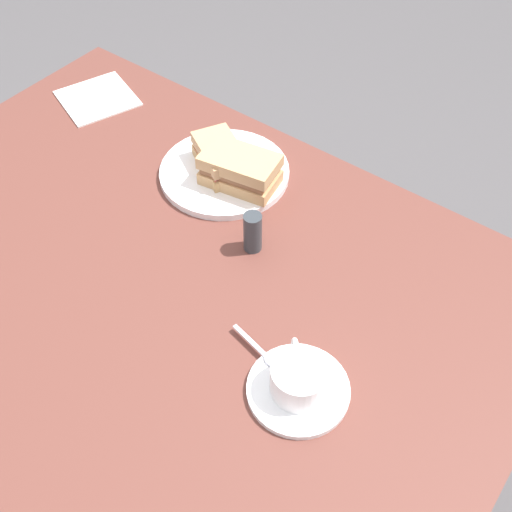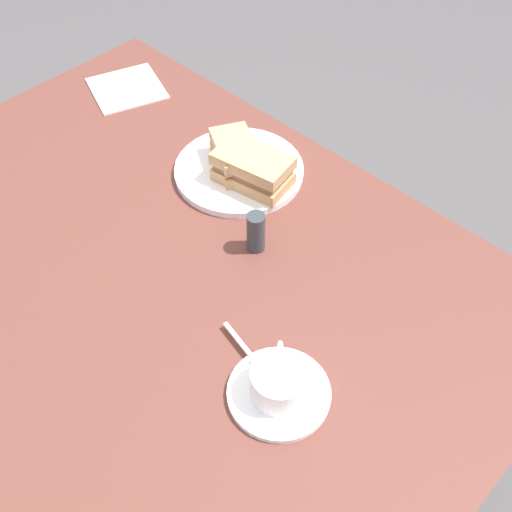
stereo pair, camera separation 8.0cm
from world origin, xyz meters
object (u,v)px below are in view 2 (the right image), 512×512
(sandwich_back, at_px, (253,169))
(spoon, at_px, (249,353))
(napkin, at_px, (127,88))
(salt_shaker, at_px, (256,232))
(sandwich_front, at_px, (236,155))
(coffee_saucer, at_px, (279,393))
(sandwich_plate, at_px, (239,170))
(coffee_cup, at_px, (280,381))
(dining_table, at_px, (170,309))

(sandwich_back, distance_m, spoon, 0.38)
(napkin, height_order, salt_shaker, salt_shaker)
(sandwich_front, relative_size, coffee_saucer, 0.96)
(sandwich_plate, xyz_separation_m, coffee_cup, (-0.38, 0.30, 0.03))
(salt_shaker, bearing_deg, coffee_saucer, 140.51)
(coffee_saucer, relative_size, napkin, 1.00)
(coffee_saucer, bearing_deg, sandwich_plate, -38.29)
(sandwich_front, bearing_deg, salt_shaker, 144.83)
(sandwich_front, xyz_separation_m, coffee_cup, (-0.39, 0.30, -0.00))
(dining_table, height_order, salt_shaker, salt_shaker)
(coffee_cup, relative_size, salt_shaker, 1.21)
(dining_table, xyz_separation_m, sandwich_plate, (0.07, -0.25, 0.14))
(dining_table, distance_m, coffee_saucer, 0.34)
(sandwich_back, distance_m, napkin, 0.43)
(dining_table, xyz_separation_m, spoon, (-0.24, 0.03, 0.14))
(coffee_cup, bearing_deg, napkin, -23.10)
(salt_shaker, bearing_deg, napkin, -14.77)
(sandwich_front, xyz_separation_m, spoon, (-0.31, 0.28, -0.03))
(sandwich_back, height_order, spoon, sandwich_back)
(coffee_saucer, bearing_deg, coffee_cup, -48.19)
(coffee_saucer, height_order, spoon, spoon)
(dining_table, height_order, spoon, spoon)
(dining_table, relative_size, coffee_saucer, 8.04)
(napkin, bearing_deg, coffee_saucer, 156.86)
(dining_table, bearing_deg, spoon, 172.65)
(sandwich_back, bearing_deg, spoon, 133.13)
(sandwich_back, xyz_separation_m, coffee_cup, (-0.33, 0.29, -0.01))
(sandwich_back, bearing_deg, sandwich_front, -9.69)
(coffee_cup, bearing_deg, spoon, -10.77)
(sandwich_front, xyz_separation_m, sandwich_back, (-0.05, 0.01, 0.00))
(coffee_cup, xyz_separation_m, spoon, (0.07, -0.01, -0.03))
(coffee_saucer, bearing_deg, dining_table, -8.35)
(dining_table, relative_size, sandwich_back, 7.92)
(napkin, distance_m, salt_shaker, 0.56)
(coffee_saucer, relative_size, coffee_cup, 1.60)
(sandwich_back, bearing_deg, sandwich_plate, -11.23)
(dining_table, bearing_deg, napkin, -31.91)
(sandwich_front, relative_size, napkin, 0.96)
(coffee_saucer, bearing_deg, sandwich_back, -41.09)
(coffee_saucer, bearing_deg, sandwich_front, -37.71)
(salt_shaker, bearing_deg, coffee_cup, 140.55)
(spoon, xyz_separation_m, salt_shaker, (0.15, -0.17, 0.03))
(sandwich_plate, bearing_deg, spoon, 136.95)
(sandwich_plate, xyz_separation_m, sandwich_back, (-0.05, 0.01, 0.04))
(sandwich_plate, bearing_deg, salt_shaker, 143.49)
(spoon, bearing_deg, coffee_saucer, 168.55)
(napkin, bearing_deg, sandwich_back, 175.39)
(salt_shaker, bearing_deg, dining_table, 56.79)
(spoon, bearing_deg, dining_table, -7.35)
(dining_table, distance_m, coffee_cup, 0.36)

